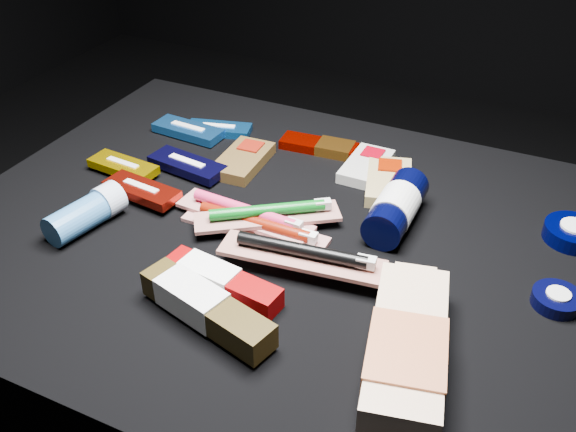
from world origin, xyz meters
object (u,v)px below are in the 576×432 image
at_px(toothpaste_carton_red, 218,280).
at_px(lotion_bottle, 396,207).
at_px(deodorant_stick, 87,213).
at_px(bodywash_bottle, 406,350).

bearing_deg(toothpaste_carton_red, lotion_bottle, 63.25).
bearing_deg(lotion_bottle, deodorant_stick, -153.48).
xyz_separation_m(lotion_bottle, deodorant_stick, (-0.41, -0.20, -0.01)).
bearing_deg(bodywash_bottle, deodorant_stick, 160.81).
bearing_deg(toothpaste_carton_red, bodywash_bottle, 2.51).
distance_m(bodywash_bottle, toothpaste_carton_red, 0.26).
relative_size(bodywash_bottle, toothpaste_carton_red, 1.50).
xyz_separation_m(lotion_bottle, toothpaste_carton_red, (-0.16, -0.24, -0.01)).
relative_size(lotion_bottle, bodywash_bottle, 0.73).
relative_size(lotion_bottle, deodorant_stick, 1.46).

